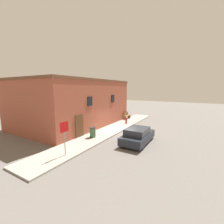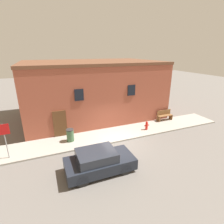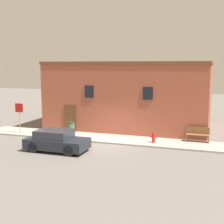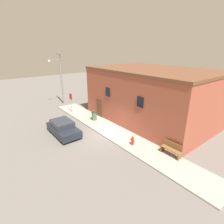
% 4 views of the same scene
% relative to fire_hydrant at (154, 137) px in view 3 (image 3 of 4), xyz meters
% --- Properties ---
extents(ground_plane, '(80.00, 80.00, 0.00)m').
position_rel_fire_hydrant_xyz_m(ground_plane, '(-3.06, -0.95, -0.48)').
color(ground_plane, '#66605B').
extents(sidewalk, '(20.16, 2.49, 0.12)m').
position_rel_fire_hydrant_xyz_m(sidewalk, '(-3.06, 0.30, -0.42)').
color(sidewalk, '#9E998E').
rests_on(sidewalk, ground).
extents(brick_building, '(12.97, 8.70, 5.53)m').
position_rel_fire_hydrant_xyz_m(brick_building, '(-3.02, 5.83, 2.28)').
color(brick_building, '#9E4C38').
rests_on(brick_building, ground).
extents(fire_hydrant, '(0.43, 0.21, 0.73)m').
position_rel_fire_hydrant_xyz_m(fire_hydrant, '(0.00, 0.00, 0.00)').
color(fire_hydrant, red).
rests_on(fire_hydrant, sidewalk).
extents(stop_sign, '(0.67, 0.06, 2.28)m').
position_rel_fire_hydrant_xyz_m(stop_sign, '(-10.27, -0.33, 1.23)').
color(stop_sign, gray).
rests_on(stop_sign, sidewalk).
extents(bench, '(1.53, 0.44, 0.98)m').
position_rel_fire_hydrant_xyz_m(bench, '(2.79, 1.22, 0.11)').
color(bench, brown).
rests_on(bench, sidewalk).
extents(trash_bin, '(0.56, 0.56, 0.93)m').
position_rel_fire_hydrant_xyz_m(trash_bin, '(-6.32, 0.42, 0.10)').
color(trash_bin, '#426642').
rests_on(trash_bin, sidewalk).
extents(parked_car, '(3.83, 1.81, 1.31)m').
position_rel_fire_hydrant_xyz_m(parked_car, '(-5.39, -3.54, 0.15)').
color(parked_car, black).
rests_on(parked_car, ground).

